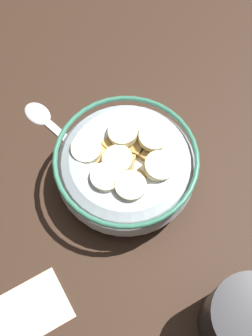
% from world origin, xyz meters
% --- Properties ---
extents(ground_plane, '(1.04, 1.04, 0.02)m').
position_xyz_m(ground_plane, '(0.00, 0.00, -0.01)').
color(ground_plane, '#332116').
extents(cereal_bowl, '(0.17, 0.17, 0.07)m').
position_xyz_m(cereal_bowl, '(-0.00, -0.00, 0.03)').
color(cereal_bowl, '#B2BCC6').
rests_on(cereal_bowl, ground_plane).
extents(spoon, '(0.09, 0.13, 0.01)m').
position_xyz_m(spoon, '(-0.08, 0.11, 0.00)').
color(spoon, silver).
rests_on(spoon, ground_plane).
extents(coffee_mug, '(0.11, 0.08, 0.09)m').
position_xyz_m(coffee_mug, '(0.07, -0.20, 0.04)').
color(coffee_mug, '#262628').
rests_on(coffee_mug, ground_plane).
extents(folded_napkin, '(0.11, 0.08, 0.00)m').
position_xyz_m(folded_napkin, '(-0.15, -0.13, 0.00)').
color(folded_napkin, beige).
rests_on(folded_napkin, ground_plane).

